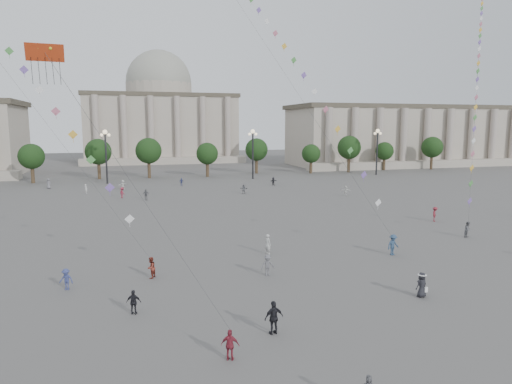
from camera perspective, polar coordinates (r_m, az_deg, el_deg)
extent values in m
plane|color=#4E4B49|center=(29.24, 8.23, -15.01)|extent=(360.00, 360.00, 0.00)
cube|color=#A89E8D|center=(147.30, 20.05, 6.50)|extent=(80.00, 22.00, 16.00)
cube|color=#4A4336|center=(147.34, 20.22, 9.84)|extent=(81.60, 22.44, 1.20)
cube|color=#A89E8D|center=(137.33, 23.08, 3.31)|extent=(84.00, 4.00, 2.00)
cube|color=#A89E8D|center=(154.84, -11.86, 7.63)|extent=(46.00, 30.00, 20.00)
cube|color=#4A4336|center=(155.09, -11.98, 11.55)|extent=(46.92, 30.60, 1.20)
cube|color=#A89E8D|center=(138.28, -11.24, 3.85)|extent=(48.30, 4.00, 2.00)
cylinder|color=#A89E8D|center=(155.21, -12.00, 12.25)|extent=(21.00, 21.00, 5.00)
sphere|color=gray|center=(155.41, -12.03, 13.17)|extent=(21.00, 21.00, 21.00)
cylinder|color=#3D2E1E|center=(104.61, -26.20, 2.15)|extent=(0.70, 0.70, 3.52)
sphere|color=black|center=(104.33, -26.33, 4.16)|extent=(5.12, 5.12, 5.12)
cylinder|color=#3D2E1E|center=(103.12, -19.63, 2.44)|extent=(0.70, 0.70, 3.52)
sphere|color=black|center=(102.84, -19.73, 4.48)|extent=(5.12, 5.12, 5.12)
cylinder|color=#3D2E1E|center=(103.02, -12.96, 2.71)|extent=(0.70, 0.70, 3.52)
sphere|color=black|center=(102.74, -13.02, 4.76)|extent=(5.12, 5.12, 5.12)
cylinder|color=#3D2E1E|center=(104.31, -6.36, 2.94)|extent=(0.70, 0.70, 3.52)
sphere|color=black|center=(104.03, -6.39, 4.96)|extent=(5.12, 5.12, 5.12)
cylinder|color=#3D2E1E|center=(106.94, 0.01, 3.13)|extent=(0.70, 0.70, 3.52)
sphere|color=black|center=(106.67, 0.01, 5.10)|extent=(5.12, 5.12, 5.12)
cylinder|color=#3D2E1E|center=(110.82, 5.99, 3.27)|extent=(0.70, 0.70, 3.52)
sphere|color=black|center=(110.55, 6.02, 5.17)|extent=(5.12, 5.12, 5.12)
cylinder|color=#3D2E1E|center=(115.81, 11.52, 3.36)|extent=(0.70, 0.70, 3.52)
sphere|color=black|center=(115.56, 11.58, 5.18)|extent=(5.12, 5.12, 5.12)
cylinder|color=#3D2E1E|center=(121.79, 16.55, 3.42)|extent=(0.70, 0.70, 3.52)
sphere|color=black|center=(121.55, 16.63, 5.15)|extent=(5.12, 5.12, 5.12)
cylinder|color=#3D2E1E|center=(128.61, 21.08, 3.46)|extent=(0.70, 0.70, 3.52)
sphere|color=black|center=(128.38, 21.17, 5.09)|extent=(5.12, 5.12, 5.12)
cylinder|color=#262628|center=(94.73, -18.22, 4.00)|extent=(0.36, 0.36, 10.00)
sphere|color=#FFE5B2|center=(94.51, -18.36, 7.14)|extent=(0.90, 0.90, 0.90)
sphere|color=#FFE5B2|center=(94.56, -18.77, 6.76)|extent=(0.60, 0.60, 0.60)
sphere|color=#FFE5B2|center=(94.50, -17.92, 6.79)|extent=(0.60, 0.60, 0.60)
cylinder|color=#262628|center=(98.20, -0.40, 4.56)|extent=(0.36, 0.36, 10.00)
sphere|color=#FFE5B2|center=(97.99, -0.41, 7.59)|extent=(0.90, 0.90, 0.90)
sphere|color=#FFE5B2|center=(97.82, -0.80, 7.24)|extent=(0.60, 0.60, 0.60)
sphere|color=#FFE5B2|center=(98.19, -0.01, 7.24)|extent=(0.60, 0.60, 0.60)
cylinder|color=#262628|center=(110.06, 14.88, 4.69)|extent=(0.36, 0.36, 10.00)
sphere|color=#FFE5B2|center=(109.87, 14.98, 7.40)|extent=(0.90, 0.90, 0.90)
sphere|color=#FFE5B2|center=(109.52, 14.65, 7.09)|extent=(0.60, 0.60, 0.60)
sphere|color=#FFE5B2|center=(110.24, 15.29, 7.07)|extent=(0.60, 0.60, 0.60)
imported|color=#394280|center=(88.49, -9.31, 1.25)|extent=(0.92, 0.51, 1.49)
imported|color=silver|center=(84.81, -16.30, 0.84)|extent=(1.75, 1.30, 1.83)
imported|color=#5C5B60|center=(35.66, 1.47, -9.13)|extent=(1.12, 0.70, 1.67)
imported|color=white|center=(76.26, 11.14, 0.15)|extent=(1.60, 1.22, 1.69)
imported|color=maroon|center=(59.18, 21.46, -2.59)|extent=(1.25, 1.31, 1.79)
imported|color=black|center=(88.04, 2.18, 1.35)|extent=(1.52, 0.83, 1.56)
imported|color=silver|center=(82.98, -20.48, 0.38)|extent=(0.64, 0.68, 1.56)
imported|color=slate|center=(77.49, -1.54, 0.39)|extent=(1.53, 0.98, 1.58)
imported|color=#B8B8B4|center=(41.41, 1.49, -6.52)|extent=(0.66, 0.79, 1.83)
imported|color=#5E5F63|center=(72.68, -13.60, -0.32)|extent=(1.04, 0.49, 1.73)
imported|color=#99293E|center=(75.62, -16.38, -0.08)|extent=(1.13, 1.30, 1.75)
imported|color=navy|center=(35.41, -22.64, -10.04)|extent=(1.14, 0.90, 1.54)
imported|color=slate|center=(91.61, -24.49, 0.97)|extent=(1.07, 0.86, 1.89)
imported|color=maroon|center=(23.80, -3.25, -18.55)|extent=(1.01, 0.73, 1.58)
imported|color=black|center=(29.81, -15.04, -13.15)|extent=(0.97, 0.60, 1.54)
imported|color=black|center=(26.29, 2.25, -15.42)|extent=(1.18, 0.64, 1.92)
imported|color=maroon|center=(36.00, -12.99, -9.20)|extent=(0.96, 1.01, 1.65)
imported|color=navy|center=(42.83, 16.76, -6.34)|extent=(1.36, 0.98, 1.89)
imported|color=#58595D|center=(52.19, 24.96, -4.28)|extent=(0.99, 0.91, 1.66)
imported|color=black|center=(33.37, 20.01, -10.86)|extent=(0.93, 0.70, 1.72)
cone|color=white|center=(33.14, 20.07, -9.61)|extent=(0.52, 0.52, 0.14)
cylinder|color=white|center=(33.16, 20.07, -9.71)|extent=(0.60, 0.60, 0.02)
cube|color=white|center=(33.50, 20.49, -11.36)|extent=(0.22, 0.10, 0.35)
cube|color=#AD3212|center=(31.79, -24.90, 15.54)|extent=(2.24, 0.75, 1.02)
cube|color=#177F37|center=(31.84, -25.59, 15.94)|extent=(0.37, 0.23, 0.34)
cube|color=#1E43A3|center=(31.74, -24.30, 16.05)|extent=(0.37, 0.23, 0.34)
sphere|color=gold|center=(31.80, -25.60, 15.95)|extent=(0.20, 0.20, 0.20)
sphere|color=gold|center=(31.70, -24.31, 16.06)|extent=(0.20, 0.20, 0.20)
cylinder|color=#3F3F3F|center=(26.09, -15.77, 1.91)|extent=(0.02, 0.02, 19.94)
cube|color=white|center=(36.67, -15.52, -3.27)|extent=(0.76, 0.25, 0.76)
cube|color=#7D5BB6|center=(37.92, -17.82, 0.53)|extent=(0.76, 0.25, 0.76)
cube|color=#4B9946|center=(39.40, -19.95, 3.80)|extent=(0.76, 0.25, 0.76)
cube|color=yellow|center=(41.05, -21.92, 6.68)|extent=(0.76, 0.25, 0.76)
cube|color=#C96A84|center=(42.83, -23.75, 9.22)|extent=(0.76, 0.25, 0.76)
cube|color=white|center=(44.73, -25.44, 11.47)|extent=(0.76, 0.25, 0.76)
cube|color=#7D5BB6|center=(46.72, -27.02, 13.47)|extent=(0.76, 0.25, 0.76)
cube|color=#4B9946|center=(48.79, -28.48, 15.24)|extent=(0.76, 0.25, 0.76)
cylinder|color=#3F3F3F|center=(66.15, -1.52, 21.65)|extent=(0.02, 0.02, 75.96)
cube|color=white|center=(43.49, 15.04, -1.29)|extent=(0.76, 0.25, 0.76)
cube|color=#7D5BB6|center=(44.63, 13.34, 2.10)|extent=(0.76, 0.25, 0.76)
cube|color=#4B9946|center=(45.95, 11.72, 5.09)|extent=(0.76, 0.25, 0.76)
cube|color=yellow|center=(47.43, 10.17, 7.76)|extent=(0.76, 0.25, 0.76)
cube|color=#C96A84|center=(49.04, 8.71, 10.17)|extent=(0.76, 0.25, 0.76)
cube|color=white|center=(50.75, 7.32, 12.35)|extent=(0.76, 0.25, 0.76)
cube|color=#7D5BB6|center=(52.56, 6.00, 14.32)|extent=(0.76, 0.25, 0.76)
cube|color=#4B9946|center=(54.44, 4.75, 16.11)|extent=(0.76, 0.25, 0.76)
cube|color=yellow|center=(56.39, 3.56, 17.73)|extent=(0.76, 0.25, 0.76)
cube|color=#C96A84|center=(58.39, 2.43, 19.21)|extent=(0.76, 0.25, 0.76)
cube|color=white|center=(60.44, 1.37, 20.56)|extent=(0.76, 0.25, 0.76)
cube|color=#7D5BB6|center=(62.54, 0.35, 21.79)|extent=(0.76, 0.25, 0.76)
cube|color=#4B9946|center=(64.68, -0.61, 22.92)|extent=(0.76, 0.25, 0.76)
cylinder|color=#3F3F3F|center=(73.22, 25.97, 13.19)|extent=(0.02, 0.02, 55.59)
cube|color=#7D5BB6|center=(53.29, 25.15, -1.02)|extent=(0.76, 0.25, 0.76)
cube|color=#4B9946|center=(54.67, 25.27, 0.97)|extent=(0.76, 0.25, 0.76)
cube|color=yellow|center=(56.12, 25.37, 2.74)|extent=(0.76, 0.25, 0.76)
cube|color=#C96A84|center=(57.62, 25.46, 4.33)|extent=(0.76, 0.25, 0.76)
cube|color=white|center=(59.18, 25.55, 5.79)|extent=(0.76, 0.25, 0.76)
cube|color=#7D5BB6|center=(60.76, 25.62, 7.14)|extent=(0.76, 0.25, 0.76)
cube|color=#4B9946|center=(62.38, 25.70, 8.38)|extent=(0.76, 0.25, 0.76)
cube|color=yellow|center=(64.03, 25.76, 9.54)|extent=(0.76, 0.25, 0.76)
cube|color=#C96A84|center=(65.70, 25.83, 10.62)|extent=(0.76, 0.25, 0.76)
cube|color=white|center=(67.39, 25.89, 11.62)|extent=(0.76, 0.25, 0.76)
cube|color=#7D5BB6|center=(69.10, 25.94, 12.56)|extent=(0.76, 0.25, 0.76)
cube|color=#4B9946|center=(70.82, 25.99, 13.44)|extent=(0.76, 0.25, 0.76)
cube|color=yellow|center=(72.56, 26.04, 14.27)|extent=(0.76, 0.25, 0.76)
cube|color=#C96A84|center=(74.31, 26.09, 15.04)|extent=(0.76, 0.25, 0.76)
cube|color=white|center=(76.07, 26.13, 15.77)|extent=(0.76, 0.25, 0.76)
cube|color=#7D5BB6|center=(77.84, 26.18, 16.46)|extent=(0.76, 0.25, 0.76)
cube|color=#4B9946|center=(79.62, 26.22, 17.11)|extent=(0.76, 0.25, 0.76)
cube|color=yellow|center=(81.41, 26.25, 17.73)|extent=(0.76, 0.25, 0.76)
cube|color=#C96A84|center=(83.21, 26.29, 18.31)|extent=(0.76, 0.25, 0.76)
cube|color=white|center=(85.01, 26.32, 18.86)|extent=(0.76, 0.25, 0.76)
cube|color=#7D5BB6|center=(86.82, 26.36, 19.38)|extent=(0.76, 0.25, 0.76)
cube|color=#4B9946|center=(88.63, 26.39, 19.88)|extent=(0.76, 0.25, 0.76)
cube|color=yellow|center=(90.45, 26.42, 20.35)|extent=(0.76, 0.25, 0.76)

